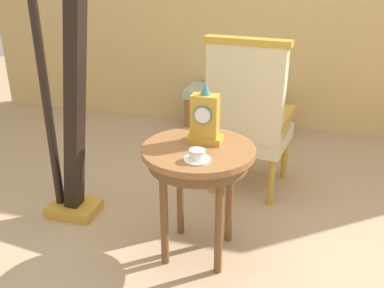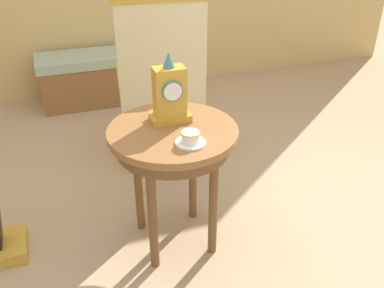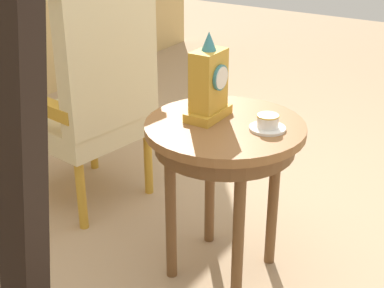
# 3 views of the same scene
# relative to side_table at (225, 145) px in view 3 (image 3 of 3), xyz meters

# --- Properties ---
(ground_plane) EXTENTS (10.00, 10.00, 0.00)m
(ground_plane) POSITION_rel_side_table_xyz_m (0.09, 0.01, -0.58)
(ground_plane) COLOR tan
(side_table) EXTENTS (0.61, 0.61, 0.67)m
(side_table) POSITION_rel_side_table_xyz_m (0.00, 0.00, 0.00)
(side_table) COLOR brown
(side_table) RESTS_ON ground
(teacup_left) EXTENTS (0.14, 0.14, 0.06)m
(teacup_left) POSITION_rel_side_table_xyz_m (0.03, -0.16, 0.11)
(teacup_left) COLOR white
(teacup_left) RESTS_ON side_table
(mantel_clock) EXTENTS (0.19, 0.11, 0.34)m
(mantel_clock) POSITION_rel_side_table_xyz_m (0.01, 0.08, 0.22)
(mantel_clock) COLOR gold
(mantel_clock) RESTS_ON side_table
(armchair) EXTENTS (0.61, 0.60, 1.14)m
(armchair) POSITION_rel_side_table_xyz_m (0.16, 0.79, 0.01)
(armchair) COLOR beige
(armchair) RESTS_ON ground
(harp) EXTENTS (0.40, 0.24, 1.83)m
(harp) POSITION_rel_side_table_xyz_m (-0.88, 0.18, 0.16)
(harp) COLOR gold
(harp) RESTS_ON ground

